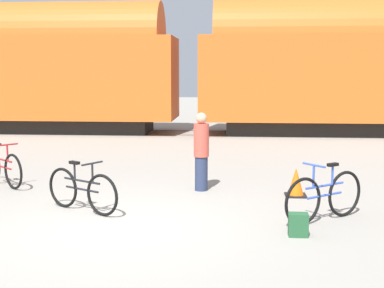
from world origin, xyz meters
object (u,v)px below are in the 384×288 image
(bicycle_maroon, at_px, (2,167))
(person_in_red, at_px, (201,151))
(freight_train, at_px, (188,64))
(bicycle_blue, at_px, (324,196))
(backpack, at_px, (298,225))
(bicycle_black, at_px, (82,190))
(traffic_cone, at_px, (296,183))

(bicycle_maroon, relative_size, person_in_red, 0.84)
(freight_train, distance_m, bicycle_blue, 12.54)
(bicycle_blue, relative_size, backpack, 4.05)
(freight_train, xyz_separation_m, person_in_red, (1.14, -9.87, -1.82))
(bicycle_maroon, relative_size, bicycle_black, 0.91)
(bicycle_blue, xyz_separation_m, traffic_cone, (-0.26, 1.69, -0.15))
(bicycle_blue, bearing_deg, bicycle_maroon, 161.08)
(freight_train, relative_size, person_in_red, 16.86)
(bicycle_blue, bearing_deg, bicycle_black, 176.39)
(bicycle_maroon, height_order, backpack, bicycle_maroon)
(freight_train, distance_m, traffic_cone, 10.91)
(bicycle_black, bearing_deg, traffic_cone, 20.84)
(bicycle_black, bearing_deg, bicycle_blue, -3.61)
(traffic_cone, bearing_deg, bicycle_black, -159.16)
(bicycle_maroon, xyz_separation_m, person_in_red, (4.17, -0.11, 0.41))
(person_in_red, height_order, traffic_cone, person_in_red)
(bicycle_maroon, bearing_deg, freight_train, 72.76)
(bicycle_maroon, xyz_separation_m, backpack, (5.77, -2.99, -0.22))
(bicycle_black, bearing_deg, person_in_red, 42.88)
(bicycle_maroon, bearing_deg, traffic_cone, -4.41)
(freight_train, relative_size, bicycle_blue, 19.20)
(bicycle_blue, height_order, backpack, bicycle_blue)
(bicycle_maroon, bearing_deg, bicycle_black, -40.17)
(bicycle_maroon, distance_m, person_in_red, 4.19)
(bicycle_maroon, xyz_separation_m, bicycle_blue, (6.27, -2.15, 0.02))
(bicycle_black, relative_size, backpack, 4.29)
(bicycle_black, bearing_deg, bicycle_maroon, 139.83)
(bicycle_black, distance_m, bicycle_blue, 4.03)
(bicycle_maroon, height_order, traffic_cone, bicycle_maroon)
(person_in_red, bearing_deg, freight_train, -178.30)
(bicycle_blue, distance_m, person_in_red, 2.96)
(traffic_cone, bearing_deg, person_in_red, 169.10)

